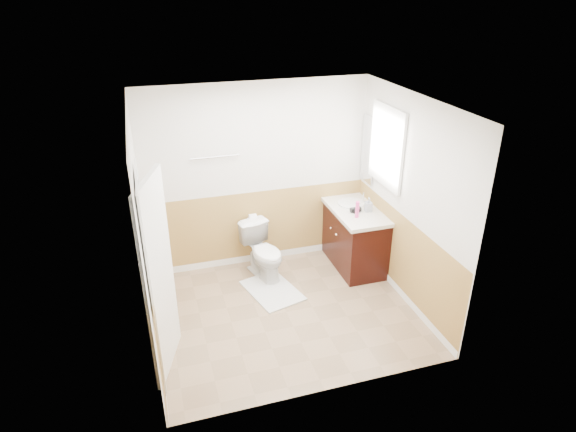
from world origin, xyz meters
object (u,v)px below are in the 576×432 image
object	(u,v)px
toilet	(264,252)
lotion_bottle	(357,210)
vanity_cabinet	(354,238)
bath_mat	(272,290)
soap_dispenser	(369,205)

from	to	relation	value
toilet	lotion_bottle	xyz separation A→B (m)	(1.16, -0.32, 0.60)
toilet	vanity_cabinet	size ratio (longest dim) A/B	0.65
toilet	vanity_cabinet	distance (m)	1.26
bath_mat	vanity_cabinet	bearing A→B (deg)	15.13
vanity_cabinet	bath_mat	bearing A→B (deg)	-164.87
bath_mat	toilet	bearing A→B (deg)	90.00
toilet	lotion_bottle	size ratio (longest dim) A/B	3.25
vanity_cabinet	soap_dispenser	xyz separation A→B (m)	(0.12, -0.13, 0.54)
toilet	bath_mat	distance (m)	0.53
bath_mat	lotion_bottle	bearing A→B (deg)	3.97
soap_dispenser	toilet	bearing A→B (deg)	171.98
vanity_cabinet	soap_dispenser	world-z (taller)	soap_dispenser
bath_mat	lotion_bottle	size ratio (longest dim) A/B	3.64
toilet	soap_dispenser	xyz separation A→B (m)	(1.38, -0.19, 0.59)
lotion_bottle	soap_dispenser	size ratio (longest dim) A/B	1.17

